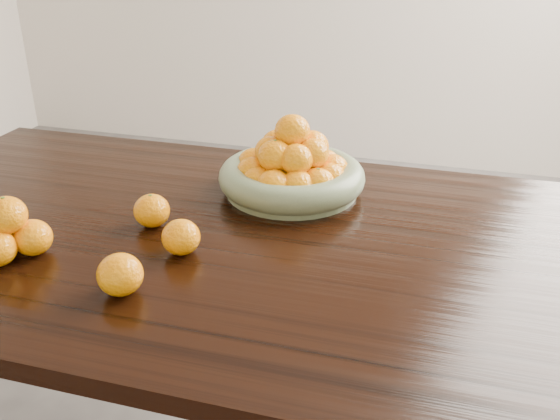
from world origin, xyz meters
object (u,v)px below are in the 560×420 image
(dining_table, at_px, (269,274))
(orange_pyramid, at_px, (10,233))
(fruit_bowl, at_px, (292,170))
(loose_orange_0, at_px, (152,211))

(dining_table, distance_m, orange_pyramid, 0.54)
(dining_table, height_order, fruit_bowl, fruit_bowl)
(orange_pyramid, xyz_separation_m, loose_orange_0, (0.21, 0.20, -0.01))
(dining_table, height_order, orange_pyramid, orange_pyramid)
(dining_table, xyz_separation_m, fruit_bowl, (-0.02, 0.25, 0.15))
(loose_orange_0, bearing_deg, dining_table, 3.43)
(fruit_bowl, relative_size, loose_orange_0, 4.52)
(dining_table, bearing_deg, loose_orange_0, -176.57)
(orange_pyramid, bearing_deg, fruit_bowl, 45.15)
(dining_table, distance_m, loose_orange_0, 0.29)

